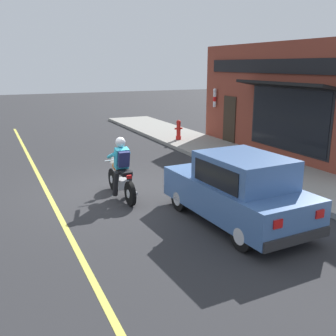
% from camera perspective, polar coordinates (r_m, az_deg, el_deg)
% --- Properties ---
extents(ground_plane, '(80.00, 80.00, 0.00)m').
position_cam_1_polar(ground_plane, '(10.98, -7.24, -3.40)').
color(ground_plane, '#2B2B2D').
extents(sidewalk_curb, '(2.60, 22.00, 0.14)m').
position_cam_1_polar(sidewalk_curb, '(15.72, 7.44, 2.40)').
color(sidewalk_curb, gray).
rests_on(sidewalk_curb, ground).
extents(lane_stripe, '(0.12, 19.80, 0.01)m').
position_cam_1_polar(lane_stripe, '(13.48, -18.48, -0.62)').
color(lane_stripe, '#D1C64C').
rests_on(lane_stripe, ground).
extents(storefront_building, '(1.25, 9.02, 4.20)m').
position_cam_1_polar(storefront_building, '(15.32, 15.09, 9.42)').
color(storefront_building, brown).
rests_on(storefront_building, ground).
extents(motorcycle_with_rider, '(0.56, 2.02, 1.62)m').
position_cam_1_polar(motorcycle_with_rider, '(10.30, -6.82, -0.69)').
color(motorcycle_with_rider, black).
rests_on(motorcycle_with_rider, ground).
extents(car_hatchback, '(1.82, 3.86, 1.57)m').
position_cam_1_polar(car_hatchback, '(8.68, 10.07, -3.16)').
color(car_hatchback, black).
rests_on(car_hatchback, ground).
extents(fire_hydrant, '(0.36, 0.24, 0.88)m').
position_cam_1_polar(fire_hydrant, '(17.65, 1.54, 5.53)').
color(fire_hydrant, red).
rests_on(fire_hydrant, sidewalk_curb).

